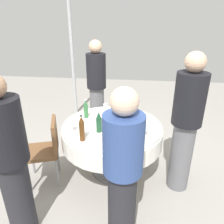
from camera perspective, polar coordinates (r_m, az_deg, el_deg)
name	(u,v)px	position (r m, az deg, el deg)	size (l,w,h in m)	color
ground_plane	(112,171)	(3.17, 0.00, -15.39)	(10.00, 10.00, 0.00)	gray
dining_table	(112,135)	(2.84, 0.00, -6.11)	(1.31, 1.31, 0.74)	white
bottle_amber_outer	(128,116)	(2.72, 4.32, -1.19)	(0.07, 0.07, 0.26)	#8C5619
bottle_dark_green_north	(99,122)	(2.55, -3.53, -2.76)	(0.07, 0.07, 0.28)	#194728
bottle_brown_far	(122,111)	(2.82, 2.73, 0.33)	(0.06, 0.06, 0.31)	#593314
bottle_green_rear	(86,109)	(2.94, -6.99, 0.76)	(0.06, 0.06, 0.27)	#2D6B38
bottle_brown_near	(82,129)	(2.38, -8.08, -4.49)	(0.06, 0.06, 0.31)	#593314
wine_glass_rear	(114,120)	(2.66, 0.53, -2.20)	(0.07, 0.07, 0.14)	white
wine_glass_near	(106,107)	(3.07, -1.75, 1.40)	(0.06, 0.06, 0.15)	white
wine_glass_right	(98,118)	(2.71, -3.79, -1.72)	(0.07, 0.07, 0.14)	white
wine_glass_inner	(72,124)	(2.62, -10.53, -3.22)	(0.07, 0.07, 0.14)	white
wine_glass_west	(146,128)	(2.49, 9.02, -4.13)	(0.06, 0.06, 0.16)	white
plate_west	(121,134)	(2.53, 2.40, -5.96)	(0.23, 0.23, 0.02)	white
plate_east	(147,123)	(2.83, 9.43, -2.96)	(0.23, 0.23, 0.02)	white
plate_left	(128,113)	(3.09, 4.33, -0.20)	(0.22, 0.22, 0.04)	white
fork_north	(109,120)	(2.90, -0.78, -2.08)	(0.18, 0.02, 0.01)	silver
fork_far	(86,132)	(2.61, -6.97, -5.39)	(0.18, 0.02, 0.01)	silver
person_outer	(186,123)	(2.59, 19.16, -2.91)	(0.34, 0.34, 1.71)	slate
person_north	(123,170)	(1.89, 2.87, -15.26)	(0.34, 0.34, 1.55)	#26262B
person_far	(10,161)	(2.13, -25.57, -11.64)	(0.34, 0.34, 1.63)	#26262B
person_rear	(97,86)	(3.86, -4.14, 6.88)	(0.34, 0.34, 1.69)	slate
chair_right	(48,146)	(2.85, -16.78, -8.78)	(0.51, 0.51, 0.87)	brown
tent_pole_secondary	(73,59)	(4.66, -10.51, 13.73)	(0.07, 0.07, 2.45)	#B2B5B7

